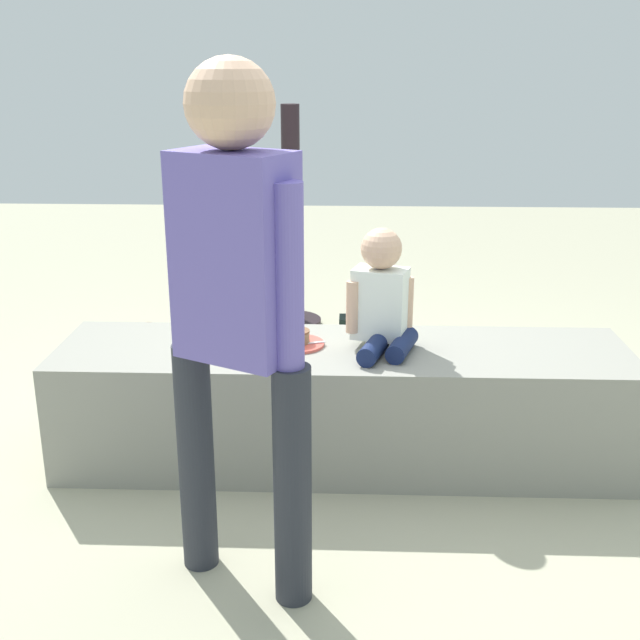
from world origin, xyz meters
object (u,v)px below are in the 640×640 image
object	(u,v)px
adult_standing	(236,291)
cake_box_white	(530,357)
water_bottle_near_gift	(338,359)
party_cup_red	(257,363)
cake_plate	(297,340)
handbag_black_leather	(368,334)
child_seated	(382,297)
handbag_brown_canvas	(151,355)
gift_bag	(541,375)

from	to	relation	value
adult_standing	cake_box_white	distance (m)	2.43
water_bottle_near_gift	cake_box_white	xyz separation A→B (m)	(1.03, 0.16, -0.03)
cake_box_white	party_cup_red	bearing A→B (deg)	-175.92
water_bottle_near_gift	party_cup_red	size ratio (longest dim) A/B	1.92
water_bottle_near_gift	party_cup_red	bearing A→B (deg)	173.29
cake_plate	party_cup_red	world-z (taller)	cake_plate
party_cup_red	handbag_black_leather	size ratio (longest dim) A/B	0.36
child_seated	water_bottle_near_gift	world-z (taller)	child_seated
adult_standing	party_cup_red	distance (m)	1.98
cake_plate	party_cup_red	xyz separation A→B (m)	(-0.28, 0.90, -0.45)
cake_plate	water_bottle_near_gift	distance (m)	0.95
water_bottle_near_gift	handbag_black_leather	bearing A→B (deg)	66.65
child_seated	handbag_brown_canvas	xyz separation A→B (m)	(-1.18, 0.89, -0.60)
handbag_brown_canvas	cake_box_white	bearing A→B (deg)	3.52
cake_plate	cake_box_white	distance (m)	1.61
cake_plate	party_cup_red	size ratio (longest dim) A/B	1.87
water_bottle_near_gift	handbag_black_leather	size ratio (longest dim) A/B	0.68
cake_box_white	handbag_brown_canvas	xyz separation A→B (m)	(-2.02, -0.12, 0.03)
cake_plate	gift_bag	distance (m)	1.36
cake_plate	handbag_black_leather	distance (m)	1.33
party_cup_red	cake_box_white	size ratio (longest dim) A/B	0.41
party_cup_red	handbag_black_leather	xyz separation A→B (m)	(0.60, 0.33, 0.06)
gift_bag	party_cup_red	size ratio (longest dim) A/B	2.48
cake_box_white	gift_bag	bearing A→B (deg)	-95.25
adult_standing	cake_box_white	xyz separation A→B (m)	(1.30, 1.85, -0.90)
cake_plate	water_bottle_near_gift	size ratio (longest dim) A/B	0.98
child_seated	gift_bag	distance (m)	1.18
cake_box_white	cake_plate	bearing A→B (deg)	-139.74
child_seated	water_bottle_near_gift	xyz separation A→B (m)	(-0.18, 0.86, -0.60)
cake_plate	handbag_black_leather	xyz separation A→B (m)	(0.32, 1.23, -0.40)
child_seated	adult_standing	size ratio (longest dim) A/B	0.30
handbag_brown_canvas	gift_bag	bearing A→B (deg)	-7.62
water_bottle_near_gift	handbag_black_leather	xyz separation A→B (m)	(0.16, 0.38, 0.01)
water_bottle_near_gift	handbag_brown_canvas	world-z (taller)	handbag_brown_canvas
handbag_black_leather	child_seated	bearing A→B (deg)	-89.18
cake_plate	gift_bag	xyz separation A→B (m)	(1.15, 0.61, -0.38)
gift_bag	water_bottle_near_gift	size ratio (longest dim) A/B	1.29
child_seated	handbag_black_leather	size ratio (longest dim) A/B	1.44
child_seated	water_bottle_near_gift	distance (m)	1.07
adult_standing	water_bottle_near_gift	bearing A→B (deg)	81.02
cake_plate	handbag_brown_canvas	world-z (taller)	cake_plate
gift_bag	party_cup_red	distance (m)	1.46
cake_box_white	handbag_black_leather	size ratio (longest dim) A/B	0.86
cake_box_white	water_bottle_near_gift	bearing A→B (deg)	-171.41
child_seated	cake_plate	xyz separation A→B (m)	(-0.34, 0.02, -0.19)
gift_bag	handbag_black_leather	bearing A→B (deg)	143.49
party_cup_red	child_seated	bearing A→B (deg)	-56.10
party_cup_red	cake_box_white	world-z (taller)	cake_box_white
gift_bag	cake_box_white	size ratio (longest dim) A/B	1.02
handbag_black_leather	handbag_brown_canvas	world-z (taller)	handbag_black_leather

